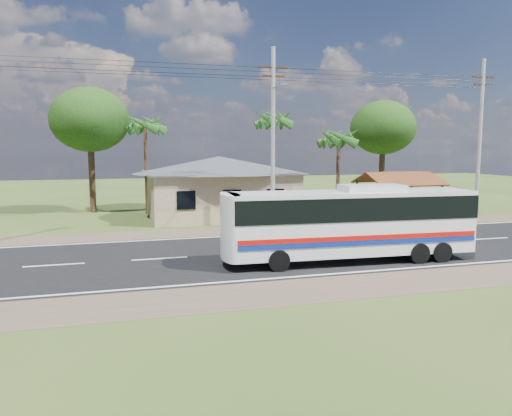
{
  "coord_description": "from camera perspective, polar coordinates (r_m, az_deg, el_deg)",
  "views": [
    {
      "loc": [
        -6.4,
        -22.61,
        5.09
      ],
      "look_at": [
        0.36,
        1.0,
        2.07
      ],
      "focal_mm": 35.0,
      "sensor_mm": 36.0,
      "label": 1
    }
  ],
  "objects": [
    {
      "name": "ground",
      "position": [
        24.04,
        -0.16,
        -5.2
      ],
      "size": [
        120.0,
        120.0,
        0.0
      ],
      "primitive_type": "plane",
      "color": "#2D4317",
      "rests_on": "ground"
    },
    {
      "name": "concrete_barrier",
      "position": [
        34.0,
        16.98,
        -1.13
      ],
      "size": [
        7.0,
        0.3,
        0.9
      ],
      "primitive_type": "cube",
      "color": "#9E9E99",
      "rests_on": "ground"
    },
    {
      "name": "palm_far",
      "position": [
        38.72,
        -12.56,
        9.2
      ],
      "size": [
        2.8,
        2.8,
        7.7
      ],
      "color": "#47301E",
      "rests_on": "ground"
    },
    {
      "name": "palm_mid",
      "position": [
        40.13,
        2.08,
        9.97
      ],
      "size": [
        2.8,
        2.8,
        8.2
      ],
      "color": "#47301E",
      "rests_on": "ground"
    },
    {
      "name": "house",
      "position": [
        36.45,
        -4.22,
        3.15
      ],
      "size": [
        12.4,
        10.0,
        5.0
      ],
      "color": "tan",
      "rests_on": "ground"
    },
    {
      "name": "person",
      "position": [
        35.06,
        17.7,
        -0.11
      ],
      "size": [
        0.7,
        0.47,
        1.89
      ],
      "primitive_type": "imported",
      "rotation": [
        0.0,
        0.0,
        3.17
      ],
      "color": "#1C469B",
      "rests_on": "ground"
    },
    {
      "name": "palm_near",
      "position": [
        37.19,
        9.44,
        7.88
      ],
      "size": [
        2.8,
        2.8,
        6.7
      ],
      "color": "#47301E",
      "rests_on": "ground"
    },
    {
      "name": "tree_behind_house",
      "position": [
        40.69,
        -18.46,
        9.52
      ],
      "size": [
        6.0,
        6.0,
        9.61
      ],
      "color": "#47301E",
      "rests_on": "ground"
    },
    {
      "name": "motorcycle",
      "position": [
        30.06,
        5.22,
        -1.94
      ],
      "size": [
        1.72,
        0.99,
        0.85
      ],
      "primitive_type": "imported",
      "rotation": [
        0.0,
        0.0,
        1.85
      ],
      "color": "black",
      "rests_on": "ground"
    },
    {
      "name": "tree_behind_shed",
      "position": [
        44.67,
        14.32,
        8.85
      ],
      "size": [
        5.6,
        5.6,
        9.02
      ],
      "color": "#47301E",
      "rests_on": "ground"
    },
    {
      "name": "road",
      "position": [
        24.04,
        -0.16,
        -5.18
      ],
      "size": [
        120.0,
        16.0,
        0.03
      ],
      "color": "black",
      "rests_on": "ground"
    },
    {
      "name": "waiting_shed",
      "position": [
        36.74,
        15.97,
        3.06
      ],
      "size": [
        5.2,
        4.48,
        3.35
      ],
      "color": "#392515",
      "rests_on": "ground"
    },
    {
      "name": "utility_poles",
      "position": [
        30.48,
        1.36,
        8.29
      ],
      "size": [
        32.8,
        2.22,
        11.0
      ],
      "color": "#9E9E99",
      "rests_on": "ground"
    },
    {
      "name": "coach_bus",
      "position": [
        22.44,
        10.92,
        -1.15
      ],
      "size": [
        11.1,
        2.91,
        3.41
      ],
      "rotation": [
        0.0,
        0.0,
        -0.05
      ],
      "color": "silver",
      "rests_on": "ground"
    }
  ]
}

